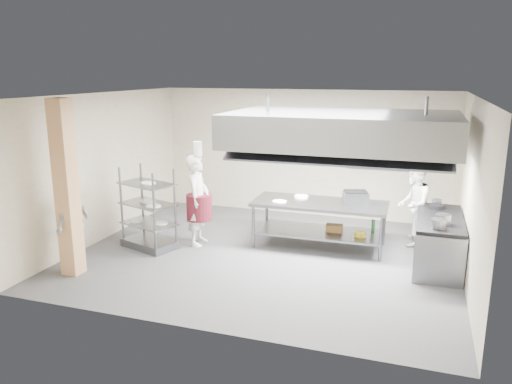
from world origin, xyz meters
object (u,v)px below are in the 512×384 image
(griddle, at_px, (356,198))
(stockpot, at_px, (443,219))
(island, at_px, (319,224))
(chef_head, at_px, (198,200))
(cooking_range, at_px, (438,243))
(pass_rack, at_px, (148,208))
(chef_plating, at_px, (73,224))
(chef_line, at_px, (413,204))

(griddle, relative_size, stockpot, 1.84)
(griddle, height_order, stockpot, griddle)
(island, distance_m, chef_head, 2.46)
(island, height_order, stockpot, stockpot)
(island, relative_size, cooking_range, 1.31)
(pass_rack, distance_m, griddle, 4.05)
(chef_plating, bearing_deg, griddle, 110.32)
(chef_line, bearing_deg, chef_head, -67.76)
(cooking_range, xyz_separation_m, griddle, (-1.55, 0.42, 0.60))
(chef_line, bearing_deg, griddle, -57.38)
(chef_line, bearing_deg, chef_plating, -56.01)
(island, distance_m, pass_rack, 3.39)
(cooking_range, xyz_separation_m, chef_head, (-4.56, -0.33, 0.49))
(pass_rack, distance_m, chef_plating, 1.54)
(chef_head, bearing_deg, cooking_range, -92.91)
(griddle, distance_m, stockpot, 1.80)
(island, bearing_deg, chef_plating, -147.77)
(chef_line, height_order, stockpot, chef_line)
(island, bearing_deg, griddle, 9.21)
(griddle, bearing_deg, pass_rack, -179.05)
(island, relative_size, stockpot, 10.32)
(chef_line, relative_size, griddle, 3.59)
(chef_head, bearing_deg, chef_plating, 133.95)
(pass_rack, height_order, griddle, pass_rack)
(pass_rack, height_order, cooking_range, pass_rack)
(chef_plating, bearing_deg, chef_head, 131.18)
(pass_rack, bearing_deg, griddle, 37.06)
(island, relative_size, pass_rack, 1.63)
(griddle, bearing_deg, cooking_range, -32.13)
(stockpot, bearing_deg, chef_head, 178.51)
(island, xyz_separation_m, chef_head, (-2.34, -0.63, 0.46))
(island, height_order, chef_plating, chef_plating)
(island, height_order, cooking_range, island)
(chef_head, bearing_deg, island, -81.92)
(pass_rack, bearing_deg, stockpot, 23.13)
(chef_line, bearing_deg, cooking_range, 29.84)
(island, xyz_separation_m, chef_line, (1.74, 0.70, 0.38))
(island, bearing_deg, pass_rack, -161.38)
(island, distance_m, griddle, 0.89)
(pass_rack, bearing_deg, chef_plating, -96.82)
(chef_line, distance_m, stockpot, 1.54)
(pass_rack, xyz_separation_m, chef_plating, (-0.68, -1.39, 0.02))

